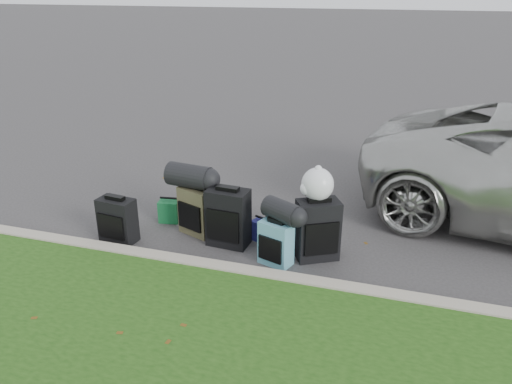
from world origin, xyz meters
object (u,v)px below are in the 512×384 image
(suitcase_small_black, at_px, (118,220))
(tote_navy, at_px, (263,230))
(suitcase_olive, at_px, (198,210))
(suitcase_large_black_left, at_px, (228,218))
(suitcase_teal, at_px, (276,243))
(tote_green, at_px, (170,211))
(suitcase_large_black_right, at_px, (318,230))

(suitcase_small_black, distance_m, tote_navy, 1.83)
(suitcase_olive, xyz_separation_m, tote_navy, (0.86, 0.05, -0.18))
(suitcase_large_black_left, relative_size, suitcase_olive, 1.16)
(suitcase_teal, bearing_deg, suitcase_olive, 177.01)
(suitcase_small_black, xyz_separation_m, tote_green, (0.36, 0.71, -0.13))
(suitcase_olive, height_order, suitcase_teal, suitcase_olive)
(tote_navy, bearing_deg, suitcase_small_black, -139.68)
(tote_green, bearing_deg, suitcase_olive, -29.51)
(suitcase_teal, xyz_separation_m, tote_green, (-1.69, 0.66, -0.11))
(suitcase_large_black_right, height_order, tote_green, suitcase_large_black_right)
(suitcase_large_black_left, height_order, suitcase_large_black_right, same)
(suitcase_large_black_right, relative_size, tote_navy, 2.74)
(tote_green, bearing_deg, tote_navy, -14.78)
(suitcase_teal, height_order, tote_green, suitcase_teal)
(suitcase_small_black, bearing_deg, suitcase_olive, 36.21)
(suitcase_small_black, relative_size, tote_navy, 2.14)
(tote_navy, bearing_deg, suitcase_teal, -35.88)
(tote_green, height_order, tote_navy, tote_green)
(suitcase_large_black_right, distance_m, tote_navy, 0.81)
(suitcase_olive, bearing_deg, suitcase_teal, -0.76)
(suitcase_small_black, distance_m, tote_green, 0.80)
(suitcase_large_black_right, bearing_deg, suitcase_large_black_left, 150.88)
(suitcase_large_black_right, bearing_deg, suitcase_teal, -175.72)
(suitcase_large_black_left, xyz_separation_m, tote_navy, (0.38, 0.22, -0.23))
(suitcase_teal, xyz_separation_m, suitcase_large_black_right, (0.43, 0.28, 0.10))
(suitcase_olive, distance_m, tote_navy, 0.88)
(suitcase_large_black_left, distance_m, suitcase_olive, 0.52)
(suitcase_teal, bearing_deg, suitcase_large_black_right, 51.64)
(suitcase_teal, height_order, tote_navy, suitcase_teal)
(suitcase_olive, distance_m, suitcase_teal, 1.26)
(tote_green, xyz_separation_m, tote_navy, (1.38, -0.15, -0.02))
(tote_navy, bearing_deg, suitcase_large_black_right, 5.54)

